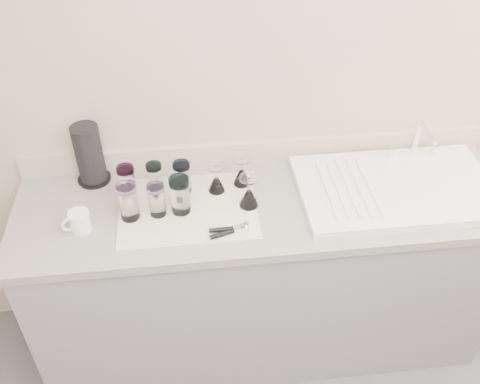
{
  "coord_description": "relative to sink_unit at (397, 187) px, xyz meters",
  "views": [
    {
      "loc": [
        -0.3,
        -0.45,
        2.33
      ],
      "look_at": [
        -0.12,
        1.15,
        1.0
      ],
      "focal_mm": 40.0,
      "sensor_mm": 36.0,
      "label": 1
    }
  ],
  "objects": [
    {
      "name": "room_envelope",
      "position": [
        -0.55,
        -1.2,
        0.64
      ],
      "size": [
        3.54,
        3.5,
        2.52
      ],
      "color": "#4F4F54",
      "rests_on": "ground"
    },
    {
      "name": "counter_unit",
      "position": [
        -0.55,
        -0.0,
        -0.47
      ],
      "size": [
        2.06,
        0.62,
        0.9
      ],
      "color": "slate",
      "rests_on": "ground"
    },
    {
      "name": "sink_unit",
      "position": [
        0.0,
        0.0,
        0.0
      ],
      "size": [
        0.82,
        0.5,
        0.22
      ],
      "color": "white",
      "rests_on": "counter_unit"
    },
    {
      "name": "dish_towel",
      "position": [
        -0.88,
        -0.02,
        -0.02
      ],
      "size": [
        0.55,
        0.42,
        0.01
      ],
      "primitive_type": "cube",
      "color": "white",
      "rests_on": "counter_unit"
    },
    {
      "name": "tumbler_teal",
      "position": [
        -1.11,
        0.09,
        0.06
      ],
      "size": [
        0.07,
        0.07,
        0.14
      ],
      "color": "white",
      "rests_on": "dish_towel"
    },
    {
      "name": "tumbler_cyan",
      "position": [
        -1.0,
        0.11,
        0.06
      ],
      "size": [
        0.07,
        0.07,
        0.13
      ],
      "color": "white",
      "rests_on": "dish_towel"
    },
    {
      "name": "tumbler_purple",
      "position": [
        -0.89,
        0.09,
        0.06
      ],
      "size": [
        0.07,
        0.07,
        0.14
      ],
      "color": "white",
      "rests_on": "dish_towel"
    },
    {
      "name": "tumbler_magenta",
      "position": [
        -1.1,
        -0.05,
        0.07
      ],
      "size": [
        0.08,
        0.08,
        0.16
      ],
      "color": "white",
      "rests_on": "dish_towel"
    },
    {
      "name": "tumbler_blue",
      "position": [
        -0.99,
        -0.04,
        0.06
      ],
      "size": [
        0.07,
        0.07,
        0.14
      ],
      "color": "white",
      "rests_on": "dish_towel"
    },
    {
      "name": "tumbler_lavender",
      "position": [
        -0.9,
        -0.01,
        0.06
      ],
      "size": [
        0.07,
        0.07,
        0.14
      ],
      "color": "white",
      "rests_on": "dish_towel"
    },
    {
      "name": "tumbler_extra",
      "position": [
        -0.9,
        -0.03,
        0.07
      ],
      "size": [
        0.08,
        0.08,
        0.16
      ],
      "color": "white",
      "rests_on": "dish_towel"
    },
    {
      "name": "goblet_back_left",
      "position": [
        -0.75,
        0.08,
        0.03
      ],
      "size": [
        0.07,
        0.07,
        0.13
      ],
      "color": "white",
      "rests_on": "dish_towel"
    },
    {
      "name": "goblet_back_right",
      "position": [
        -0.64,
        0.11,
        0.03
      ],
      "size": [
        0.07,
        0.07,
        0.13
      ],
      "color": "white",
      "rests_on": "dish_towel"
    },
    {
      "name": "goblet_front_right",
      "position": [
        -0.63,
        -0.03,
        0.04
      ],
      "size": [
        0.08,
        0.08,
        0.14
      ],
      "color": "white",
      "rests_on": "dish_towel"
    },
    {
      "name": "can_opener",
      "position": [
        -0.72,
        -0.18,
        -0.0
      ],
      "size": [
        0.15,
        0.07,
        0.02
      ],
      "color": "silver",
      "rests_on": "dish_towel"
    },
    {
      "name": "white_mug",
      "position": [
        -1.29,
        -0.09,
        0.02
      ],
      "size": [
        0.12,
        0.11,
        0.08
      ],
      "color": "white",
      "rests_on": "counter_unit"
    },
    {
      "name": "paper_towel_roll",
      "position": [
        -1.27,
        0.22,
        0.11
      ],
      "size": [
        0.14,
        0.14,
        0.27
      ],
      "color": "black",
      "rests_on": "counter_unit"
    }
  ]
}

